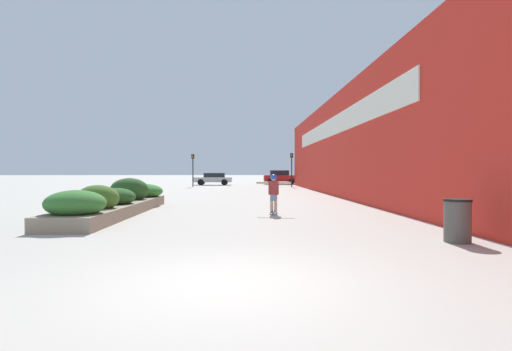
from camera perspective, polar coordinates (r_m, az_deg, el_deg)
The scene contains 11 objects.
ground_plane at distance 5.88m, azimuth -4.58°, elevation -15.21°, with size 300.00×300.00×0.00m, color #ADA89E.
building_wall_right at distance 24.06m, azimuth 12.78°, elevation 4.50°, with size 0.67×43.90×6.43m.
planter_box at distance 15.75m, azimuth -19.11°, elevation -3.38°, with size 1.81×9.31×1.31m.
skateboard at distance 14.87m, azimuth 2.53°, elevation -5.27°, with size 0.34×0.74×0.09m.
skateboarder at distance 14.81m, azimuth 2.53°, elevation -1.95°, with size 1.28×0.39×1.39m.
trash_bin at distance 10.09m, azimuth 26.84°, elevation -5.76°, with size 0.60×0.60×0.98m.
car_leftmost at distance 47.94m, azimuth 3.48°, elevation -0.22°, with size 4.02×1.86×1.68m.
car_center_left at distance 45.86m, azimuth -6.09°, elevation -0.43°, with size 4.28×1.98×1.37m.
car_center_right at distance 48.17m, azimuth 13.98°, elevation -0.32°, with size 4.28×1.91×1.55m.
traffic_light_left at distance 40.75m, azimuth -9.01°, elevation 1.57°, with size 0.28×0.30×3.30m.
traffic_light_right at distance 39.95m, azimuth 5.12°, elevation 1.67°, with size 0.28×0.30×3.39m.
Camera 1 is at (0.29, -5.65, 1.61)m, focal length 28.00 mm.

